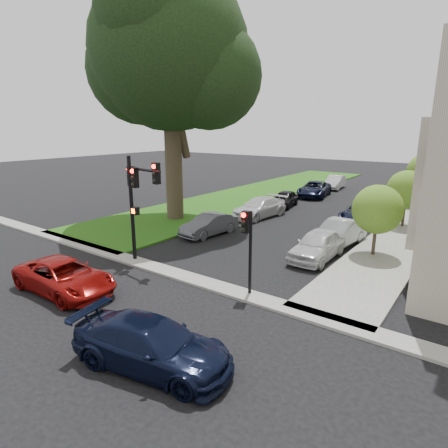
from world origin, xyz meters
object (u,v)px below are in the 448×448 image
Objects in this scene: car_parked_7 at (285,199)px; car_parked_3 at (395,197)px; car_parked_9 at (335,182)px; car_parked_8 at (314,189)px; small_tree_a at (377,209)px; traffic_signal_secondary at (248,237)px; car_cross_far at (152,344)px; car_parked_0 at (318,245)px; car_parked_5 at (209,225)px; car_cross_near at (65,277)px; car_parked_2 at (362,213)px; car_parked_6 at (259,208)px; eucalyptus at (169,51)px; small_tree_c at (426,172)px; small_tree_b at (407,190)px; traffic_signal_main at (137,191)px; car_parked_1 at (339,233)px.

car_parked_3 is at bearing 29.27° from car_parked_7.
car_parked_8 is at bearing -96.22° from car_parked_9.
small_tree_a is 1.09× the size of traffic_signal_secondary.
traffic_signal_secondary is 6.04m from car_cross_far.
car_parked_0 is 1.08× the size of car_parked_5.
car_parked_2 is at bearing -19.68° from car_cross_near.
small_tree_a is 10.81m from car_parked_6.
eucalyptus is at bearing -129.68° from car_parked_3.
small_tree_c is 3.30m from car_parked_3.
car_cross_near is at bearing -115.22° from small_tree_b.
car_parked_5 is at bearing 20.07° from car_cross_far.
car_parked_8 is (-9.84, 7.69, -1.90)m from small_tree_b.
traffic_signal_secondary reaches higher than car_parked_9.
car_parked_9 is at bearing 0.51° from car_cross_far.
car_cross_near is at bearing -66.95° from eucalyptus.
car_parked_9 is (4.78, 21.38, -11.17)m from eucalyptus.
traffic_signal_main is at bearing 179.63° from traffic_signal_secondary.
traffic_signal_secondary is at bearing -35.59° from car_parked_5.
car_parked_8 is 6.04m from car_parked_9.
car_parked_6 reaches higher than car_cross_near.
small_tree_a reaches higher than car_parked_9.
eucalyptus reaches higher than traffic_signal_main.
small_tree_a is 0.86× the size of car_parked_0.
car_parked_0 is (0.63, 5.99, -1.76)m from traffic_signal_secondary.
car_parked_6 is (-9.76, 4.25, -1.87)m from small_tree_a.
car_parked_5 is at bearing 138.20° from traffic_signal_secondary.
car_cross_far is 1.09× the size of car_parked_0.
car_parked_2 is 1.20× the size of car_parked_9.
car_cross_far reaches higher than car_parked_5.
eucalyptus is 21.46m from car_cross_far.
small_tree_c reaches higher than traffic_signal_secondary.
car_parked_2 is 7.63m from car_parked_6.
car_cross_near is (-9.42, -12.49, -1.93)m from small_tree_a.
car_parked_3 is 18.84m from car_parked_5.
car_cross_far is (-2.58, -21.41, -1.95)m from small_tree_b.
car_parked_5 is (-7.23, 11.88, -0.03)m from car_cross_far.
car_cross_far is at bearing -96.88° from small_tree_b.
small_tree_c is 1.05× the size of car_parked_9.
car_parked_1 is (12.44, 0.91, -11.15)m from eucalyptus.
traffic_signal_main reaches higher than traffic_signal_secondary.
small_tree_c is 1.04× the size of car_parked_0.
traffic_signal_main is at bearing -117.20° from car_parked_2.
car_parked_2 is at bearing -172.01° from small_tree_b.
car_parked_7 is at bearing 112.33° from traffic_signal_secondary.
traffic_signal_secondary is (6.61, -0.04, -1.26)m from traffic_signal_main.
car_parked_0 is at bearing -35.25° from car_cross_near.
eucalyptus is 3.82× the size of car_parked_0.
car_parked_0 is at bearing -90.65° from car_parked_2.
traffic_signal_main is at bearing -140.54° from car_parked_0.
small_tree_c reaches higher than car_parked_0.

